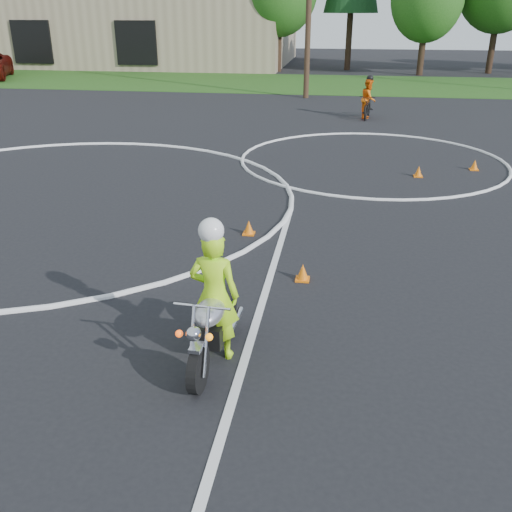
# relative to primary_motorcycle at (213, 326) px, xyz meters

# --- Properties ---
(grass_strip) EXTENTS (120.00, 10.00, 0.02)m
(grass_strip) POSITION_rel_primary_motorcycle_xyz_m (-5.59, 30.35, -0.51)
(grass_strip) COLOR #1E4714
(grass_strip) RESTS_ON ground
(course_markings) EXTENTS (19.05, 19.05, 0.12)m
(course_markings) POSITION_rel_primary_motorcycle_xyz_m (-3.42, 7.70, -0.51)
(course_markings) COLOR silver
(course_markings) RESTS_ON ground
(primary_motorcycle) EXTENTS (0.71, 2.04, 1.07)m
(primary_motorcycle) POSITION_rel_primary_motorcycle_xyz_m (0.00, 0.00, 0.00)
(primary_motorcycle) COLOR black
(primary_motorcycle) RESTS_ON ground
(rider_primary_grp) EXTENTS (0.68, 0.47, 1.98)m
(rider_primary_grp) POSITION_rel_primary_motorcycle_xyz_m (-0.00, 0.14, 0.44)
(rider_primary_grp) COLOR #B0F81A
(rider_primary_grp) RESTS_ON ground
(rider_second_grp) EXTENTS (0.88, 1.92, 1.78)m
(rider_second_grp) POSITION_rel_primary_motorcycle_xyz_m (2.44, 18.78, 0.11)
(rider_second_grp) COLOR black
(rider_second_grp) RESTS_ON ground
(traffic_cones) EXTENTS (21.28, 12.33, 0.30)m
(traffic_cones) POSITION_rel_primary_motorcycle_xyz_m (-0.13, 6.08, -0.38)
(traffic_cones) COLOR orange
(traffic_cones) RESTS_ON ground
(warehouse) EXTENTS (41.00, 17.00, 8.30)m
(warehouse) POSITION_rel_primary_motorcycle_xyz_m (-23.60, 43.34, 3.64)
(warehouse) COLOR tan
(warehouse) RESTS_ON ground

